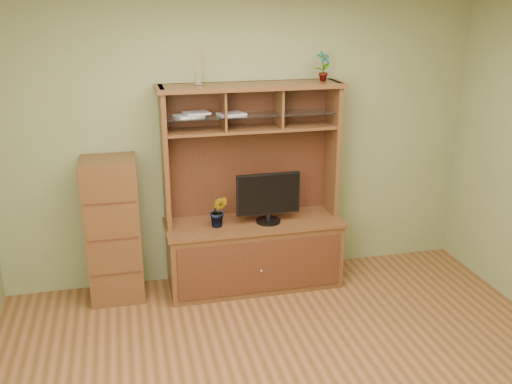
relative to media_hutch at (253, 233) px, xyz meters
name	(u,v)px	position (x,y,z in m)	size (l,w,h in m)	color
room	(311,216)	(-0.04, -1.73, 0.83)	(4.54, 4.04, 2.74)	brown
media_hutch	(253,233)	(0.00, 0.00, 0.00)	(1.66, 0.61, 1.90)	#442613
monitor	(268,197)	(0.12, -0.08, 0.37)	(0.59, 0.23, 0.47)	black
orchid_plant	(219,211)	(-0.34, -0.08, 0.28)	(0.16, 0.13, 0.30)	#28591E
top_plant	(323,66)	(0.66, 0.08, 1.51)	(0.14, 0.10, 0.27)	#265F21
reed_diffuser	(198,71)	(-0.46, 0.08, 1.50)	(0.06, 0.06, 0.31)	silver
magazines	(205,114)	(-0.41, 0.08, 1.13)	(0.65, 0.24, 0.04)	#B1B2B6
side_cabinet	(113,230)	(-1.27, 0.04, 0.13)	(0.47, 0.43, 1.31)	#442613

